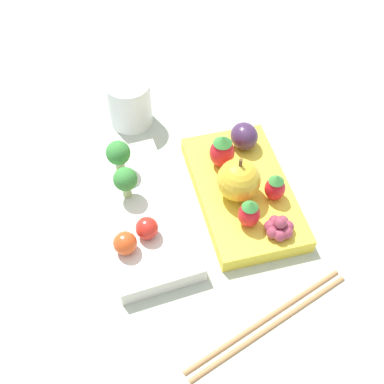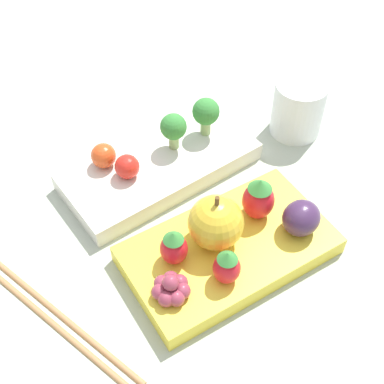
{
  "view_description": "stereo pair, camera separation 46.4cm",
  "coord_description": "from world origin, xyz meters",
  "px_view_note": "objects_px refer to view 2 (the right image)",
  "views": [
    {
      "loc": [
        -0.37,
        0.16,
        0.54
      ],
      "look_at": [
        0.0,
        -0.0,
        0.03
      ],
      "focal_mm": 50.0,
      "sensor_mm": 36.0,
      "label": 1
    },
    {
      "loc": [
        -0.24,
        -0.27,
        0.44
      ],
      "look_at": [
        0.0,
        -0.0,
        0.03
      ],
      "focal_mm": 50.0,
      "sensor_mm": 36.0,
      "label": 2
    }
  ],
  "objects_px": {
    "drinking_cup": "(298,108)",
    "chopsticks_pair": "(54,316)",
    "strawberry_2": "(259,199)",
    "plum": "(301,218)",
    "broccoli_floret_1": "(206,113)",
    "grape_cluster": "(171,288)",
    "apple": "(216,223)",
    "cherry_tomato_1": "(104,156)",
    "bento_box_fruit": "(229,250)",
    "bento_box_savoury": "(160,166)",
    "cherry_tomato_0": "(127,167)",
    "strawberry_0": "(174,247)",
    "strawberry_1": "(227,267)",
    "broccoli_floret_0": "(173,128)"
  },
  "relations": [
    {
      "from": "broccoli_floret_0",
      "to": "strawberry_0",
      "type": "distance_m",
      "value": 0.15
    },
    {
      "from": "cherry_tomato_1",
      "to": "strawberry_2",
      "type": "bearing_deg",
      "value": -64.62
    },
    {
      "from": "bento_box_savoury",
      "to": "grape_cluster",
      "type": "height_order",
      "value": "grape_cluster"
    },
    {
      "from": "apple",
      "to": "strawberry_1",
      "type": "bearing_deg",
      "value": -120.11
    },
    {
      "from": "bento_box_fruit",
      "to": "plum",
      "type": "xyz_separation_m",
      "value": [
        0.06,
        -0.03,
        0.03
      ]
    },
    {
      "from": "bento_box_fruit",
      "to": "grape_cluster",
      "type": "height_order",
      "value": "grape_cluster"
    },
    {
      "from": "bento_box_fruit",
      "to": "cherry_tomato_1",
      "type": "xyz_separation_m",
      "value": [
        -0.03,
        0.17,
        0.02
      ]
    },
    {
      "from": "strawberry_0",
      "to": "broccoli_floret_1",
      "type": "bearing_deg",
      "value": 38.13
    },
    {
      "from": "bento_box_fruit",
      "to": "cherry_tomato_0",
      "type": "bearing_deg",
      "value": 98.01
    },
    {
      "from": "plum",
      "to": "strawberry_0",
      "type": "bearing_deg",
      "value": 154.89
    },
    {
      "from": "broccoli_floret_1",
      "to": "drinking_cup",
      "type": "xyz_separation_m",
      "value": [
        0.1,
        -0.05,
        -0.02
      ]
    },
    {
      "from": "drinking_cup",
      "to": "bento_box_savoury",
      "type": "bearing_deg",
      "value": 163.06
    },
    {
      "from": "apple",
      "to": "drinking_cup",
      "type": "relative_size",
      "value": 0.92
    },
    {
      "from": "drinking_cup",
      "to": "bento_box_fruit",
      "type": "bearing_deg",
      "value": -156.92
    },
    {
      "from": "plum",
      "to": "chopsticks_pair",
      "type": "distance_m",
      "value": 0.25
    },
    {
      "from": "strawberry_0",
      "to": "grape_cluster",
      "type": "xyz_separation_m",
      "value": [
        -0.03,
        -0.03,
        -0.01
      ]
    },
    {
      "from": "apple",
      "to": "bento_box_fruit",
      "type": "bearing_deg",
      "value": -60.69
    },
    {
      "from": "broccoli_floret_0",
      "to": "chopsticks_pair",
      "type": "height_order",
      "value": "broccoli_floret_0"
    },
    {
      "from": "drinking_cup",
      "to": "strawberry_0",
      "type": "bearing_deg",
      "value": -166.13
    },
    {
      "from": "apple",
      "to": "grape_cluster",
      "type": "xyz_separation_m",
      "value": [
        -0.07,
        -0.02,
        -0.02
      ]
    },
    {
      "from": "bento_box_savoury",
      "to": "apple",
      "type": "distance_m",
      "value": 0.13
    },
    {
      "from": "drinking_cup",
      "to": "chopsticks_pair",
      "type": "relative_size",
      "value": 0.32
    },
    {
      "from": "apple",
      "to": "strawberry_0",
      "type": "xyz_separation_m",
      "value": [
        -0.04,
        0.01,
        -0.01
      ]
    },
    {
      "from": "cherry_tomato_1",
      "to": "strawberry_1",
      "type": "distance_m",
      "value": 0.19
    },
    {
      "from": "broccoli_floret_1",
      "to": "strawberry_2",
      "type": "height_order",
      "value": "strawberry_2"
    },
    {
      "from": "cherry_tomato_0",
      "to": "bento_box_fruit",
      "type": "bearing_deg",
      "value": -81.99
    },
    {
      "from": "broccoli_floret_0",
      "to": "grape_cluster",
      "type": "height_order",
      "value": "broccoli_floret_0"
    },
    {
      "from": "bento_box_fruit",
      "to": "apple",
      "type": "bearing_deg",
      "value": 119.31
    },
    {
      "from": "broccoli_floret_1",
      "to": "drinking_cup",
      "type": "distance_m",
      "value": 0.11
    },
    {
      "from": "plum",
      "to": "broccoli_floret_0",
      "type": "bearing_deg",
      "value": 95.82
    },
    {
      "from": "strawberry_0",
      "to": "strawberry_1",
      "type": "distance_m",
      "value": 0.05
    },
    {
      "from": "cherry_tomato_0",
      "to": "strawberry_0",
      "type": "height_order",
      "value": "strawberry_0"
    },
    {
      "from": "apple",
      "to": "strawberry_1",
      "type": "xyz_separation_m",
      "value": [
        -0.02,
        -0.04,
        -0.01
      ]
    },
    {
      "from": "cherry_tomato_1",
      "to": "drinking_cup",
      "type": "relative_size",
      "value": 0.4
    },
    {
      "from": "apple",
      "to": "plum",
      "type": "relative_size",
      "value": 1.62
    },
    {
      "from": "bento_box_savoury",
      "to": "apple",
      "type": "height_order",
      "value": "apple"
    },
    {
      "from": "bento_box_fruit",
      "to": "strawberry_1",
      "type": "distance_m",
      "value": 0.05
    },
    {
      "from": "strawberry_2",
      "to": "plum",
      "type": "xyz_separation_m",
      "value": [
        0.02,
        -0.04,
        -0.01
      ]
    },
    {
      "from": "apple",
      "to": "drinking_cup",
      "type": "xyz_separation_m",
      "value": [
        0.2,
        0.07,
        -0.01
      ]
    },
    {
      "from": "bento_box_savoury",
      "to": "drinking_cup",
      "type": "xyz_separation_m",
      "value": [
        0.17,
        -0.05,
        0.02
      ]
    },
    {
      "from": "bento_box_fruit",
      "to": "strawberry_0",
      "type": "relative_size",
      "value": 5.41
    },
    {
      "from": "grape_cluster",
      "to": "strawberry_0",
      "type": "bearing_deg",
      "value": 45.58
    },
    {
      "from": "bento_box_fruit",
      "to": "broccoli_floret_0",
      "type": "bearing_deg",
      "value": 71.38
    },
    {
      "from": "broccoli_floret_1",
      "to": "apple",
      "type": "distance_m",
      "value": 0.15
    },
    {
      "from": "plum",
      "to": "grape_cluster",
      "type": "height_order",
      "value": "plum"
    },
    {
      "from": "cherry_tomato_1",
      "to": "broccoli_floret_0",
      "type": "bearing_deg",
      "value": -21.03
    },
    {
      "from": "bento_box_fruit",
      "to": "broccoli_floret_1",
      "type": "distance_m",
      "value": 0.16
    },
    {
      "from": "broccoli_floret_1",
      "to": "grape_cluster",
      "type": "relative_size",
      "value": 1.34
    },
    {
      "from": "apple",
      "to": "strawberry_2",
      "type": "bearing_deg",
      "value": -4.43
    },
    {
      "from": "plum",
      "to": "grape_cluster",
      "type": "relative_size",
      "value": 1.1
    }
  ]
}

